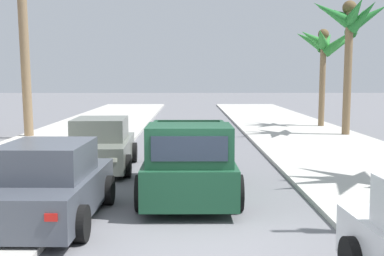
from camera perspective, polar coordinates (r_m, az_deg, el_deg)
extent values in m
plane|color=slate|center=(8.89, 0.78, -12.66)|extent=(160.00, 160.00, 0.00)
cube|color=beige|center=(21.22, -14.08, -1.93)|extent=(5.37, 60.00, 0.12)
cube|color=beige|center=(21.31, 14.22, -1.90)|extent=(5.37, 60.00, 0.12)
cube|color=silver|center=(20.96, -10.65, -1.98)|extent=(0.16, 60.00, 0.10)
cube|color=silver|center=(21.02, 10.82, -1.96)|extent=(0.16, 60.00, 0.10)
cube|color=#19472D|center=(12.44, -0.33, -4.50)|extent=(1.94, 5.11, 0.80)
cube|color=#19472D|center=(10.74, -0.30, -1.80)|extent=(1.72, 1.51, 0.80)
cube|color=#283342|center=(11.49, -0.32, -1.21)|extent=(1.38, 0.06, 0.44)
cube|color=#283342|center=(9.98, -0.28, -2.25)|extent=(1.46, 0.06, 0.48)
cube|color=#19472D|center=(13.23, 3.59, -0.93)|extent=(0.11, 3.30, 0.56)
cube|color=#19472D|center=(13.22, -4.30, -0.94)|extent=(0.11, 3.30, 0.56)
cube|color=#19472D|center=(14.84, -0.37, -0.21)|extent=(1.88, 0.11, 0.56)
cube|color=silver|center=(15.03, -0.37, -3.36)|extent=(1.82, 0.13, 0.20)
cylinder|color=black|center=(11.03, 4.83, -7.00)|extent=(0.26, 0.76, 0.76)
cylinder|color=black|center=(11.03, -5.43, -7.02)|extent=(0.26, 0.76, 0.76)
cylinder|color=black|center=(13.90, 3.70, -4.36)|extent=(0.26, 0.76, 0.76)
cylinder|color=black|center=(13.89, -4.41, -4.37)|extent=(0.26, 0.76, 0.76)
cube|color=red|center=(14.98, 2.49, -2.24)|extent=(0.22, 0.04, 0.18)
cube|color=red|center=(14.98, -3.24, -2.24)|extent=(0.22, 0.04, 0.18)
ellipsoid|color=orange|center=(13.22, -0.35, -0.84)|extent=(0.71, 1.70, 0.60)
sphere|color=orange|center=(12.27, -0.33, -0.97)|extent=(0.44, 0.44, 0.44)
cube|color=black|center=(13.68, -0.36, -0.62)|extent=(0.71, 0.12, 0.61)
cube|color=black|center=(13.22, -0.35, -0.84)|extent=(0.71, 0.12, 0.61)
cube|color=black|center=(12.76, -0.34, -1.07)|extent=(0.71, 0.12, 0.61)
cube|color=slate|center=(16.03, -9.90, -2.53)|extent=(1.91, 4.26, 0.72)
cube|color=slate|center=(16.05, -9.89, -0.08)|extent=(1.59, 2.15, 0.64)
cube|color=#283342|center=(15.10, -10.37, -0.52)|extent=(1.37, 0.13, 0.52)
cube|color=#283342|center=(17.01, -9.47, 0.18)|extent=(1.34, 0.13, 0.50)
cylinder|color=black|center=(14.69, -7.04, -4.09)|extent=(0.24, 0.65, 0.64)
cylinder|color=black|center=(14.95, -13.97, -4.05)|extent=(0.24, 0.65, 0.64)
cylinder|color=black|center=(17.26, -6.35, -2.63)|extent=(0.24, 0.65, 0.64)
cylinder|color=black|center=(17.47, -12.27, -2.62)|extent=(0.24, 0.65, 0.64)
cube|color=red|center=(18.03, -7.04, -1.24)|extent=(0.20, 0.05, 0.12)
cube|color=white|center=(13.88, -8.50, -3.48)|extent=(0.20, 0.05, 0.10)
cube|color=red|center=(18.18, -11.03, -1.25)|extent=(0.20, 0.05, 0.12)
cube|color=white|center=(14.06, -13.51, -3.45)|extent=(0.20, 0.05, 0.10)
cube|color=red|center=(8.35, 16.97, -9.50)|extent=(0.20, 0.05, 0.12)
cube|color=#474C56|center=(10.58, -15.17, -6.86)|extent=(1.86, 4.24, 0.72)
cube|color=#474C56|center=(10.36, -15.42, -3.31)|extent=(1.57, 2.14, 0.64)
cube|color=#283342|center=(11.29, -14.03, -2.65)|extent=(1.37, 0.11, 0.52)
cube|color=#283342|center=(9.45, -17.07, -4.32)|extent=(1.34, 0.11, 0.50)
cylinder|color=black|center=(12.11, -17.55, -6.40)|extent=(0.24, 0.65, 0.64)
cylinder|color=black|center=(11.67, -9.06, -6.66)|extent=(0.24, 0.65, 0.64)
cylinder|color=black|center=(9.19, -11.92, -10.08)|extent=(0.24, 0.65, 0.64)
cube|color=white|center=(12.73, -15.21, -4.44)|extent=(0.20, 0.04, 0.10)
cube|color=red|center=(8.41, -15.02, -9.34)|extent=(0.20, 0.04, 0.12)
cube|color=white|center=(12.44, -9.74, -4.55)|extent=(0.20, 0.04, 0.10)
cylinder|color=#846B4C|center=(24.47, -17.65, 7.80)|extent=(0.41, 0.96, 7.66)
cylinder|color=brown|center=(25.07, 16.50, 5.72)|extent=(0.35, 0.51, 5.86)
cone|color=#23702D|center=(25.41, 18.69, 11.44)|extent=(1.87, 0.71, 1.41)
cone|color=#23702D|center=(26.17, 17.46, 10.98)|extent=(1.67, 1.95, 1.67)
cone|color=#23702D|center=(25.96, 15.83, 11.61)|extent=(0.85, 1.80, 1.24)
cone|color=#23702D|center=(25.41, 14.99, 11.90)|extent=(1.66, 1.29, 1.13)
cone|color=#23702D|center=(24.56, 14.82, 11.98)|extent=(2.17, 1.38, 1.26)
cone|color=#23702D|center=(24.17, 17.30, 12.01)|extent=(0.68, 2.27, 1.28)
cone|color=#23702D|center=(24.64, 18.08, 11.53)|extent=(1.29, 1.70, 1.47)
sphere|color=brown|center=(25.25, 16.69, 12.37)|extent=(0.64, 0.64, 0.64)
cylinder|color=brown|center=(29.08, 13.92, 4.90)|extent=(0.31, 0.48, 5.01)
cone|color=#2D7F33|center=(29.59, 15.93, 8.89)|extent=(2.20, 0.92, 1.54)
cone|color=#2D7F33|center=(29.86, 14.43, 9.07)|extent=(1.27, 1.62, 1.32)
cone|color=#2D7F33|center=(29.91, 13.28, 9.13)|extent=(0.93, 1.85, 1.31)
cone|color=#2D7F33|center=(29.39, 12.54, 9.30)|extent=(1.71, 1.35, 1.23)
cone|color=#2D7F33|center=(28.76, 12.86, 9.49)|extent=(1.61, 1.05, 1.12)
cone|color=#2D7F33|center=(28.32, 13.83, 9.49)|extent=(1.16, 1.85, 1.18)
cone|color=#2D7F33|center=(28.75, 15.59, 9.00)|extent=(1.67, 1.57, 1.50)
sphere|color=brown|center=(29.17, 14.04, 9.82)|extent=(0.57, 0.57, 0.57)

